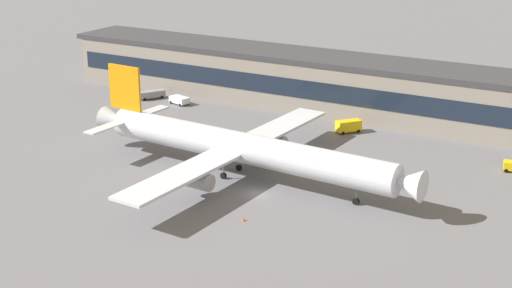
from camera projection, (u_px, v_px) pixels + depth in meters
name	position (u px, v px, depth m)	size (l,w,h in m)	color
ground_plane	(258.00, 194.00, 118.32)	(600.00, 600.00, 0.00)	slate
terminal_building	(374.00, 89.00, 158.14)	(159.57, 15.55, 12.54)	gray
airliner	(240.00, 147.00, 123.92)	(65.04, 56.05, 16.57)	silver
crew_van	(348.00, 126.00, 148.95)	(4.93, 5.45, 2.55)	yellow
belt_loader	(152.00, 94.00, 174.24)	(4.90, 6.55, 1.95)	gray
pushback_tractor	(179.00, 100.00, 169.73)	(5.29, 3.70, 1.75)	white
traffic_cone_0	(244.00, 219.00, 108.23)	(0.51, 0.51, 0.63)	#F2590C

